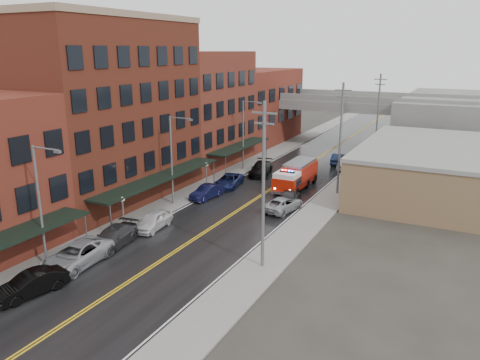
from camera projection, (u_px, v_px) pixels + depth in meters
The scene contains 34 objects.
ground at pixel (16, 355), 24.16m from camera, with size 220.00×220.00×0.00m, color #2D2B26.
road at pixel (258, 197), 49.94m from camera, with size 11.00×160.00×0.02m, color black.
sidewalk_left at pixel (200, 188), 53.09m from camera, with size 3.00×160.00×0.15m, color slate.
sidewalk_right at pixel (325, 207), 46.75m from camera, with size 3.00×160.00×0.15m, color slate.
curb_left at pixel (212, 190), 52.38m from camera, with size 0.30×160.00×0.15m, color gray.
curb_right at pixel (309, 204), 47.47m from camera, with size 0.30×160.00×0.15m, color gray.
brick_building_b at pixel (111, 113), 47.27m from camera, with size 9.00×20.00×18.00m, color #4C1D14.
brick_building_c at pixel (201, 109), 62.72m from camera, with size 9.00×15.00×15.00m, color #5F271C.
brick_building_far at pixel (256, 107), 78.16m from camera, with size 9.00×20.00×12.00m, color #632D1A.
tan_building at pixel (430, 171), 50.92m from camera, with size 14.00×22.00×5.00m, color brown.
right_far_block at pixel (463, 122), 75.42m from camera, with size 18.00×30.00×8.00m, color slate.
awning_1 at pixel (161, 178), 46.37m from camera, with size 2.60×18.00×3.09m.
awning_2 at pixel (240, 146), 61.41m from camera, with size 2.60×13.00×3.09m.
globe_lamp_1 at pixel (123, 206), 40.07m from camera, with size 0.44×0.44×3.12m.
globe_lamp_2 at pixel (206, 170), 52.10m from camera, with size 0.44×0.44×3.12m.
street_lamp_0 at pixel (42, 200), 32.48m from camera, with size 2.64×0.22×9.00m.
street_lamp_1 at pixel (173, 155), 46.23m from camera, with size 2.64×0.22×9.00m.
street_lamp_2 at pixel (245, 131), 59.98m from camera, with size 2.64×0.22×9.00m.
utility_pole_0 at pixel (263, 184), 32.22m from camera, with size 1.80×0.24×12.00m.
utility_pole_1 at pixel (340, 137), 49.41m from camera, with size 1.80×0.24×12.00m.
utility_pole_2 at pixel (378, 114), 66.60m from camera, with size 1.80×0.24×12.00m.
overpass at pixel (341, 108), 75.83m from camera, with size 40.00×10.00×7.50m.
fire_truck at pixel (296, 175), 52.66m from camera, with size 3.26×8.08×2.94m.
parked_car_left_1 at pixel (31, 284), 29.91m from camera, with size 1.62×4.65×1.53m, color black.
parked_car_left_2 at pixel (76, 255), 33.97m from camera, with size 2.77×6.00×1.67m, color #9A9BA1.
parked_car_left_3 at pixel (113, 237), 37.31m from camera, with size 2.17×5.33×1.55m, color #2C2B2E.
parked_car_left_4 at pixel (153, 220), 41.05m from camera, with size 1.81×4.50×1.53m, color silver.
parked_car_left_5 at pixel (207, 192), 49.38m from camera, with size 1.52×4.37×1.44m, color black.
parked_car_left_6 at pixel (229, 181), 53.65m from camera, with size 2.36×5.12×1.42m, color #131C48.
parked_car_left_7 at pixel (261, 169), 58.69m from camera, with size 2.28×5.60×1.63m, color black.
parked_car_right_0 at pixel (283, 204), 45.64m from camera, with size 2.28×4.94×1.37m, color #95989D.
parked_car_right_1 at pixel (289, 197), 48.03m from camera, with size 1.87×4.59×1.33m, color #28282B.
parked_car_right_2 at pixel (344, 164), 61.41m from camera, with size 1.75×4.34×1.48m, color silver.
parked_car_right_3 at pixel (339, 159), 64.17m from camera, with size 1.62×4.65×1.53m, color #0E1A34.
Camera 1 is at (19.72, -13.36, 15.27)m, focal length 35.00 mm.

